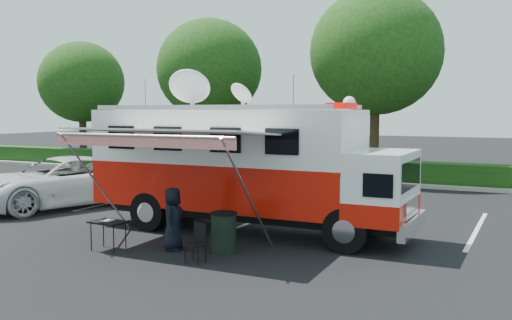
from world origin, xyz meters
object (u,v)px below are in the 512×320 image
(folding_table, at_px, (108,223))
(white_suv, at_px, (61,207))
(command_truck, at_px, (245,165))
(trash_bin, at_px, (224,232))

(folding_table, bearing_deg, white_suv, 144.23)
(white_suv, bearing_deg, command_truck, 15.15)
(command_truck, xyz_separation_m, trash_bin, (0.59, -2.21, -1.33))
(command_truck, relative_size, trash_bin, 9.42)
(command_truck, bearing_deg, trash_bin, -74.99)
(white_suv, xyz_separation_m, trash_bin, (8.03, -2.95, 0.47))
(white_suv, distance_m, trash_bin, 8.57)
(command_truck, xyz_separation_m, white_suv, (-7.44, 0.74, -1.80))
(white_suv, xyz_separation_m, folding_table, (5.53, -3.98, 0.64))
(command_truck, distance_m, folding_table, 3.94)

